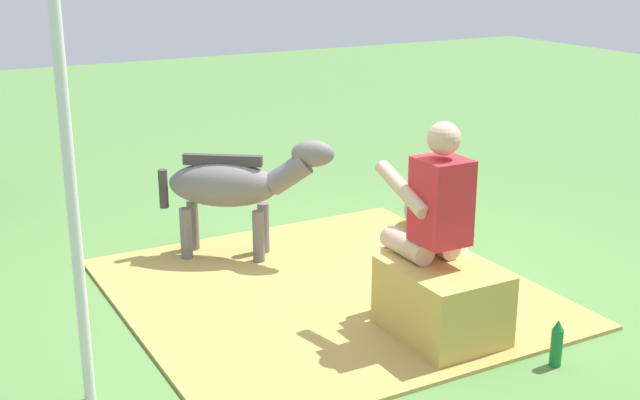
# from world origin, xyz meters

# --- Properties ---
(ground_plane) EXTENTS (24.00, 24.00, 0.00)m
(ground_plane) POSITION_xyz_m (0.00, 0.00, 0.00)
(ground_plane) COLOR #568442
(hay_patch) EXTENTS (2.79, 2.72, 0.02)m
(hay_patch) POSITION_xyz_m (-0.11, 0.24, 0.01)
(hay_patch) COLOR tan
(hay_patch) RESTS_ON ground
(hay_bale) EXTENTS (0.72, 0.56, 0.47)m
(hay_bale) POSITION_xyz_m (-1.04, -0.05, 0.24)
(hay_bale) COLOR tan
(hay_bale) RESTS_ON ground
(person_seated) EXTENTS (0.66, 0.42, 1.35)m
(person_seated) POSITION_xyz_m (-0.87, -0.05, 0.75)
(person_seated) COLOR #D8AD8C
(person_seated) RESTS_ON ground
(pony_standing) EXTENTS (0.93, 1.16, 0.95)m
(pony_standing) POSITION_xyz_m (0.82, 0.51, 0.58)
(pony_standing) COLOR slate
(pony_standing) RESTS_ON ground
(pony_lying) EXTENTS (1.35, 0.70, 0.42)m
(pony_lying) POSITION_xyz_m (0.37, -1.04, 0.19)
(pony_lying) COLOR gray
(pony_lying) RESTS_ON ground
(soda_bottle) EXTENTS (0.07, 0.07, 0.29)m
(soda_bottle) POSITION_xyz_m (-1.64, -0.42, 0.14)
(soda_bottle) COLOR #197233
(soda_bottle) RESTS_ON ground
(tent_pole_left) EXTENTS (0.06, 0.06, 2.39)m
(tent_pole_left) POSITION_xyz_m (-0.74, 2.03, 1.20)
(tent_pole_left) COLOR silver
(tent_pole_left) RESTS_ON ground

